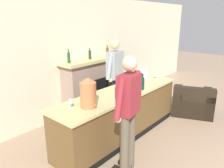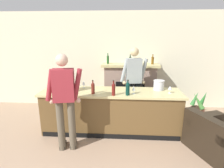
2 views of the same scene
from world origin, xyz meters
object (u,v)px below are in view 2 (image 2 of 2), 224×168
object	(u,v)px
person_customer	(65,99)
wine_bottle_burgundy_dark	(128,88)
potted_plant_corner	(198,108)
wine_bottle_merlot_tall	(114,89)
wine_glass_mid_counter	(134,88)
wine_glass_near_bucket	(60,84)
fireplace_stone	(130,86)
ice_bucket_steel	(159,85)
wine_bottle_rose_blush	(93,88)
person_bartender	(134,81)
wine_glass_front_right	(170,88)
wine_glass_back_row	(84,83)
armchair_black	(216,139)
copper_dispenser	(66,81)

from	to	relation	value
person_customer	wine_bottle_burgundy_dark	world-z (taller)	person_customer
potted_plant_corner	wine_bottle_merlot_tall	size ratio (longest dim) A/B	2.38
wine_glass_mid_counter	wine_glass_near_bucket	world-z (taller)	wine_glass_near_bucket
fireplace_stone	potted_plant_corner	distance (m)	1.87
ice_bucket_steel	wine_glass_mid_counter	xyz separation A→B (m)	(-0.56, -0.33, 0.01)
fireplace_stone	wine_bottle_rose_blush	size ratio (longest dim) A/B	5.75
person_bartender	ice_bucket_steel	xyz separation A→B (m)	(0.52, -0.41, 0.02)
wine_bottle_rose_blush	wine_glass_near_bucket	bearing A→B (deg)	160.47
wine_bottle_merlot_tall	wine_bottle_rose_blush	distance (m)	0.43
ice_bucket_steel	wine_glass_near_bucket	xyz separation A→B (m)	(-2.16, -0.09, 0.01)
wine_glass_front_right	wine_glass_back_row	size ratio (longest dim) A/B	0.97
fireplace_stone	ice_bucket_steel	xyz separation A→B (m)	(0.58, -1.13, 0.36)
potted_plant_corner	person_customer	size ratio (longest dim) A/B	0.41
wine_bottle_merlot_tall	person_customer	bearing A→B (deg)	-151.55
wine_glass_mid_counter	wine_glass_back_row	bearing A→B (deg)	161.39
ice_bucket_steel	wine_glass_near_bucket	bearing A→B (deg)	-177.71
potted_plant_corner	wine_glass_back_row	distance (m)	3.02
armchair_black	wine_bottle_merlot_tall	world-z (taller)	wine_bottle_merlot_tall
armchair_black	ice_bucket_steel	bearing A→B (deg)	136.99
person_bartender	wine_glass_back_row	bearing A→B (deg)	-162.06
person_bartender	wine_glass_near_bucket	bearing A→B (deg)	-163.09
potted_plant_corner	wine_bottle_rose_blush	distance (m)	2.87
wine_bottle_merlot_tall	wine_glass_mid_counter	distance (m)	0.42
person_customer	person_bartender	world-z (taller)	person_bartender
copper_dispenser	wine_glass_back_row	xyz separation A→B (m)	(0.29, 0.31, -0.12)
ice_bucket_steel	wine_glass_front_right	distance (m)	0.30
wine_glass_near_bucket	person_bartender	bearing A→B (deg)	16.91
wine_glass_mid_counter	wine_glass_back_row	size ratio (longest dim) A/B	1.07
ice_bucket_steel	wine_glass_back_row	world-z (taller)	ice_bucket_steel
wine_bottle_burgundy_dark	wine_bottle_merlot_tall	world-z (taller)	wine_bottle_burgundy_dark
wine_glass_near_bucket	wine_glass_back_row	size ratio (longest dim) A/B	1.08
wine_glass_back_row	wine_glass_front_right	bearing A→B (deg)	-8.50
wine_glass_near_bucket	wine_glass_front_right	bearing A→B (deg)	-3.65
person_customer	wine_glass_back_row	size ratio (longest dim) A/B	11.24
wine_glass_front_right	wine_glass_near_bucket	bearing A→B (deg)	176.35
fireplace_stone	potted_plant_corner	xyz separation A→B (m)	(1.77, -0.48, -0.41)
person_bartender	ice_bucket_steel	bearing A→B (deg)	-38.11
wine_bottle_merlot_tall	fireplace_stone	bearing A→B (deg)	76.49
ice_bucket_steel	wine_glass_near_bucket	distance (m)	2.16
wine_bottle_merlot_tall	wine_glass_front_right	world-z (taller)	wine_bottle_merlot_tall
ice_bucket_steel	wine_bottle_burgundy_dark	distance (m)	0.80
wine_glass_near_bucket	wine_bottle_merlot_tall	bearing A→B (deg)	-16.98
copper_dispenser	wine_bottle_burgundy_dark	size ratio (longest dim) A/B	1.52
potted_plant_corner	wine_bottle_rose_blush	world-z (taller)	wine_bottle_rose_blush
wine_glass_mid_counter	person_customer	bearing A→B (deg)	-155.12
person_customer	person_bartender	xyz separation A→B (m)	(1.27, 1.32, 0.02)
armchair_black	ice_bucket_steel	size ratio (longest dim) A/B	4.94
copper_dispenser	wine_bottle_rose_blush	world-z (taller)	copper_dispenser
wine_bottle_burgundy_dark	fireplace_stone	bearing A→B (deg)	86.22
person_bartender	wine_bottle_merlot_tall	bearing A→B (deg)	-116.98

